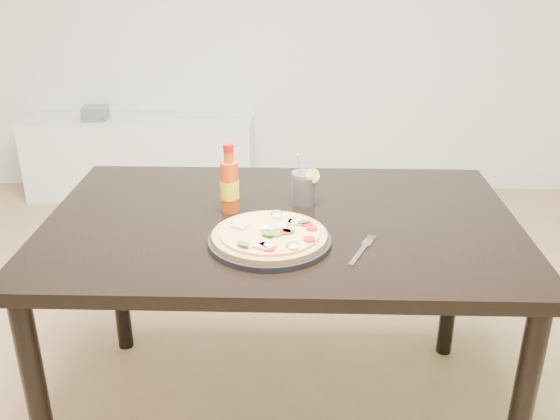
{
  "coord_description": "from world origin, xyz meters",
  "views": [
    {
      "loc": [
        0.18,
        -1.63,
        1.51
      ],
      "look_at": [
        0.14,
        -0.06,
        0.83
      ],
      "focal_mm": 40.0,
      "sensor_mm": 36.0,
      "label": 1
    }
  ],
  "objects_px": {
    "dining_table": "(281,243)",
    "hot_sauce_bottle": "(230,185)",
    "plate": "(270,241)",
    "cola_cup": "(304,189)",
    "media_console": "(141,158)",
    "fork": "(363,249)",
    "pizza": "(271,235)"
  },
  "relations": [
    {
      "from": "fork",
      "to": "hot_sauce_bottle",
      "type": "bearing_deg",
      "value": 170.09
    },
    {
      "from": "hot_sauce_bottle",
      "to": "media_console",
      "type": "relative_size",
      "value": 0.15
    },
    {
      "from": "cola_cup",
      "to": "dining_table",
      "type": "bearing_deg",
      "value": -119.89
    },
    {
      "from": "dining_table",
      "to": "hot_sauce_bottle",
      "type": "relative_size",
      "value": 6.53
    },
    {
      "from": "plate",
      "to": "pizza",
      "type": "xyz_separation_m",
      "value": [
        0.0,
        -0.0,
        0.02
      ]
    },
    {
      "from": "dining_table",
      "to": "plate",
      "type": "distance_m",
      "value": 0.19
    },
    {
      "from": "hot_sauce_bottle",
      "to": "fork",
      "type": "relative_size",
      "value": 1.19
    },
    {
      "from": "cola_cup",
      "to": "media_console",
      "type": "height_order",
      "value": "cola_cup"
    },
    {
      "from": "plate",
      "to": "fork",
      "type": "height_order",
      "value": "plate"
    },
    {
      "from": "dining_table",
      "to": "cola_cup",
      "type": "distance_m",
      "value": 0.19
    },
    {
      "from": "pizza",
      "to": "cola_cup",
      "type": "xyz_separation_m",
      "value": [
        0.09,
        0.29,
        0.02
      ]
    },
    {
      "from": "cola_cup",
      "to": "media_console",
      "type": "relative_size",
      "value": 0.12
    },
    {
      "from": "plate",
      "to": "fork",
      "type": "distance_m",
      "value": 0.25
    },
    {
      "from": "cola_cup",
      "to": "fork",
      "type": "bearing_deg",
      "value": -63.76
    },
    {
      "from": "cola_cup",
      "to": "hot_sauce_bottle",
      "type": "bearing_deg",
      "value": -163.32
    },
    {
      "from": "dining_table",
      "to": "cola_cup",
      "type": "xyz_separation_m",
      "value": [
        0.07,
        0.12,
        0.13
      ]
    },
    {
      "from": "dining_table",
      "to": "hot_sauce_bottle",
      "type": "height_order",
      "value": "hot_sauce_bottle"
    },
    {
      "from": "plate",
      "to": "hot_sauce_bottle",
      "type": "relative_size",
      "value": 1.57
    },
    {
      "from": "plate",
      "to": "pizza",
      "type": "distance_m",
      "value": 0.02
    },
    {
      "from": "media_console",
      "to": "hot_sauce_bottle",
      "type": "bearing_deg",
      "value": -68.21
    },
    {
      "from": "hot_sauce_bottle",
      "to": "dining_table",
      "type": "bearing_deg",
      "value": -18.09
    },
    {
      "from": "plate",
      "to": "media_console",
      "type": "height_order",
      "value": "plate"
    },
    {
      "from": "pizza",
      "to": "fork",
      "type": "xyz_separation_m",
      "value": [
        0.25,
        -0.03,
        -0.02
      ]
    },
    {
      "from": "dining_table",
      "to": "pizza",
      "type": "xyz_separation_m",
      "value": [
        -0.02,
        -0.17,
        0.11
      ]
    },
    {
      "from": "cola_cup",
      "to": "fork",
      "type": "distance_m",
      "value": 0.36
    },
    {
      "from": "pizza",
      "to": "hot_sauce_bottle",
      "type": "relative_size",
      "value": 1.47
    },
    {
      "from": "hot_sauce_bottle",
      "to": "cola_cup",
      "type": "relative_size",
      "value": 1.24
    },
    {
      "from": "cola_cup",
      "to": "plate",
      "type": "bearing_deg",
      "value": -108.46
    },
    {
      "from": "hot_sauce_bottle",
      "to": "fork",
      "type": "xyz_separation_m",
      "value": [
        0.38,
        -0.25,
        -0.08
      ]
    },
    {
      "from": "plate",
      "to": "cola_cup",
      "type": "height_order",
      "value": "cola_cup"
    },
    {
      "from": "dining_table",
      "to": "fork",
      "type": "xyz_separation_m",
      "value": [
        0.22,
        -0.2,
        0.09
      ]
    },
    {
      "from": "dining_table",
      "to": "pizza",
      "type": "distance_m",
      "value": 0.2
    }
  ]
}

